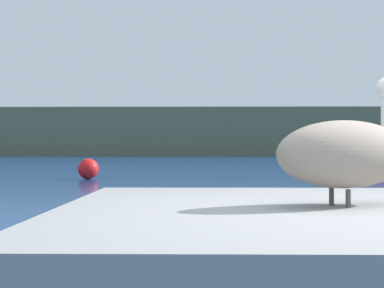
{
  "coord_description": "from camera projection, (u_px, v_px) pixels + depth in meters",
  "views": [
    {
      "loc": [
        -1.14,
        -3.1,
        0.97
      ],
      "look_at": [
        -1.45,
        15.29,
        1.07
      ],
      "focal_mm": 53.28,
      "sensor_mm": 36.0,
      "label": 1
    }
  ],
  "objects": [
    {
      "name": "hillside_backdrop",
      "position": [
        211.0,
        133.0,
        65.3
      ],
      "size": [
        140.0,
        11.0,
        5.24
      ],
      "primitive_type": "cube",
      "color": "#5B664C",
      "rests_on": "ground"
    },
    {
      "name": "pier_dock",
      "position": [
        346.0,
        257.0,
        3.43
      ],
      "size": [
        3.46,
        3.11,
        0.62
      ],
      "primitive_type": "cube",
      "color": "gray",
      "rests_on": "ground"
    },
    {
      "name": "pelican",
      "position": [
        348.0,
        152.0,
        3.44
      ],
      "size": [
        1.25,
        0.81,
        0.8
      ],
      "rotation": [
        0.0,
        0.0,
        0.45
      ],
      "color": "gray",
      "rests_on": "pier_dock"
    },
    {
      "name": "mooring_buoy",
      "position": [
        88.0,
        169.0,
        17.25
      ],
      "size": [
        0.63,
        0.63,
        0.63
      ],
      "primitive_type": "sphere",
      "color": "red",
      "rests_on": "ground"
    }
  ]
}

